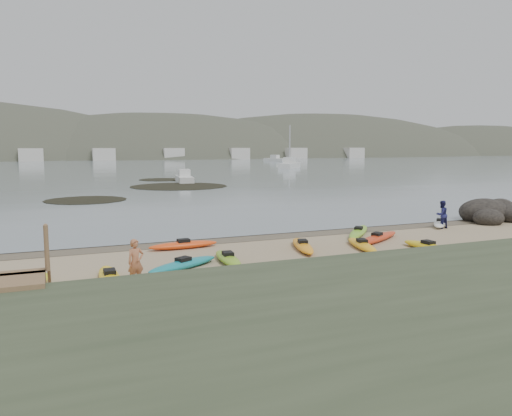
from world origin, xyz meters
name	(u,v)px	position (x,y,z in m)	size (l,w,h in m)	color
ground	(256,236)	(0.00, 0.00, 0.00)	(600.00, 600.00, 0.00)	tan
wet_sand	(258,237)	(0.00, -0.30, 0.00)	(60.00, 60.00, 0.00)	brown
water	(67,154)	(0.00, 300.00, 0.01)	(1200.00, 1200.00, 0.00)	slate
stairs	(14,305)	(-11.00, -11.62, 1.05)	(1.50, 2.70, 2.10)	olive
kayaks	(292,248)	(-0.01, -4.36, 0.17)	(24.38, 8.92, 0.34)	yellow
person_west	(136,262)	(-7.47, -7.22, 0.81)	(0.59, 0.39, 1.61)	#B16B46
person_east	(442,215)	(10.93, -1.90, 0.82)	(0.79, 0.62, 1.63)	navy
rock_cluster	(494,217)	(16.41, -0.67, 0.23)	(5.20, 3.81, 1.72)	black
kelp_mats	(159,187)	(1.53, 33.11, 0.03)	(20.40, 30.75, 0.04)	black
moored_boats	(153,167)	(9.15, 76.75, 0.56)	(97.78, 83.96, 1.25)	silver
far_hills	(172,193)	(39.38, 193.97, -15.93)	(550.00, 135.00, 80.00)	#384235
far_town	(103,154)	(6.00, 145.00, 2.00)	(199.00, 5.00, 4.00)	beige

